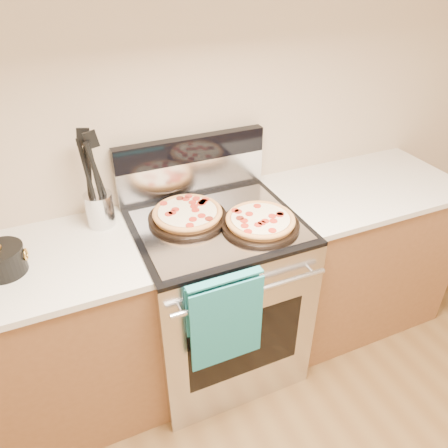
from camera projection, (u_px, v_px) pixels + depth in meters
name	position (u px, v px, depth m)	size (l,w,h in m)	color
wall_back	(186.00, 108.00, 2.04)	(4.00, 4.00, 0.00)	#C6AB8F
range_body	(217.00, 298.00, 2.26)	(0.76, 0.68, 0.90)	#B7B7BC
oven_window	(245.00, 344.00, 2.01)	(0.56, 0.01, 0.40)	black
cooktop	(216.00, 224.00, 2.01)	(0.76, 0.68, 0.02)	black
backsplash_lower	(192.00, 177.00, 2.20)	(0.76, 0.06, 0.18)	silver
backsplash_upper	(191.00, 149.00, 2.11)	(0.76, 0.06, 0.12)	black
oven_handle	(252.00, 292.00, 1.79)	(0.03, 0.03, 0.70)	silver
dish_towel	(225.00, 318.00, 1.80)	(0.32, 0.05, 0.42)	#1A5686
foil_sheet	(219.00, 225.00, 1.98)	(0.70, 0.55, 0.01)	gray
cabinet_left	(38.00, 349.00, 2.00)	(1.00, 0.62, 0.88)	brown
countertop_left	(11.00, 272.00, 1.75)	(1.02, 0.64, 0.03)	beige
cabinet_right	(351.00, 255.00, 2.59)	(1.00, 0.62, 0.88)	brown
countertop_right	(365.00, 188.00, 2.34)	(1.02, 0.64, 0.03)	beige
pepperoni_pizza_back	(188.00, 215.00, 2.01)	(0.36, 0.36, 0.05)	#B27336
pepperoni_pizza_front	(260.00, 221.00, 1.96)	(0.35, 0.35, 0.05)	#B27336
utensil_crock	(100.00, 209.00, 1.97)	(0.13, 0.13, 0.16)	silver
saucepan	(3.00, 261.00, 1.70)	(0.17, 0.17, 0.10)	black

